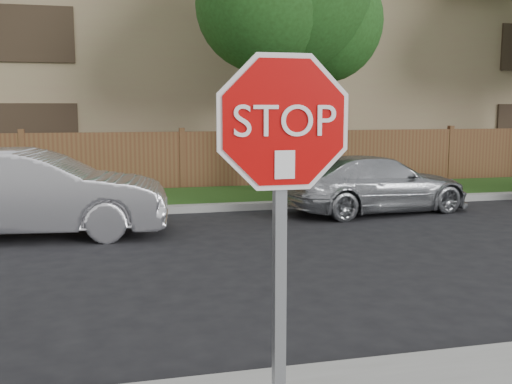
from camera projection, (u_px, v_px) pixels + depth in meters
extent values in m
plane|color=black|center=(347.00, 370.00, 5.11)|extent=(90.00, 90.00, 0.00)
cube|color=gray|center=(201.00, 208.00, 12.93)|extent=(70.00, 0.30, 0.15)
cube|color=#1E4714|center=(191.00, 198.00, 14.52)|extent=(70.00, 3.00, 0.12)
cube|color=brown|center=(182.00, 162.00, 15.95)|extent=(70.00, 0.12, 1.60)
cube|color=#9A7F5F|center=(162.00, 86.00, 21.03)|extent=(34.00, 8.00, 6.00)
cylinder|color=#382B21|center=(291.00, 119.00, 14.76)|extent=(0.44, 0.44, 3.92)
sphere|color=#1B3C12|center=(323.00, 22.00, 14.93)|extent=(3.00, 3.00, 3.00)
sphere|color=#1B3C12|center=(264.00, 3.00, 13.81)|extent=(3.20, 3.20, 3.20)
cube|color=gray|center=(279.00, 285.00, 3.31)|extent=(0.06, 0.06, 2.30)
cylinder|color=white|center=(284.00, 122.00, 3.12)|extent=(1.01, 0.02, 1.01)
cylinder|color=#B40706|center=(284.00, 122.00, 3.11)|extent=(0.93, 0.02, 0.93)
cube|color=white|center=(285.00, 165.00, 3.13)|extent=(0.11, 0.00, 0.15)
imported|color=silver|center=(33.00, 193.00, 10.33)|extent=(4.75, 2.11, 1.51)
imported|color=#A1A4A8|center=(376.00, 184.00, 12.80)|extent=(4.39, 2.27, 1.22)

